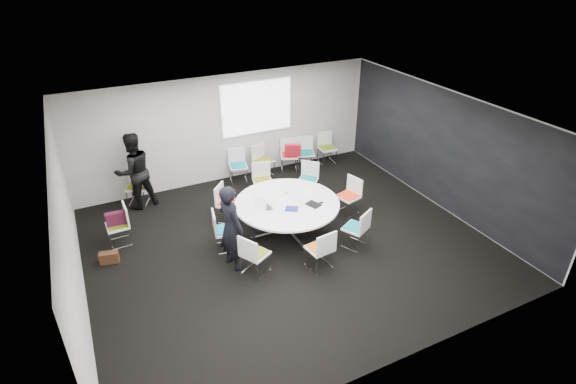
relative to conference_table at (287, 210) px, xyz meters
name	(u,v)px	position (x,y,z in m)	size (l,w,h in m)	color
room_shell	(292,184)	(-0.10, -0.43, 0.86)	(8.08, 7.08, 2.88)	black
conference_table	(287,210)	(0.00, 0.00, 0.00)	(2.25, 2.25, 0.73)	silver
projection_screen	(257,108)	(0.61, 3.03, 1.31)	(1.90, 0.03, 1.35)	white
chair_ring_a	(348,203)	(1.62, 0.06, -0.27)	(0.55, 0.56, 0.88)	silver
chair_ring_b	(308,186)	(1.16, 1.19, -0.27)	(0.64, 0.64, 0.88)	silver
chair_ring_c	(263,187)	(0.13, 1.64, -0.27)	(0.55, 0.54, 0.88)	silver
chair_ring_d	(228,210)	(-1.01, 0.99, -0.27)	(0.64, 0.64, 0.88)	silver
chair_ring_e	(225,237)	(-1.43, -0.02, -0.27)	(0.53, 0.54, 0.88)	silver
chair_ring_f	(255,261)	(-1.19, -1.03, -0.27)	(0.61, 0.62, 0.88)	silver
chair_ring_g	(320,256)	(0.01, -1.42, -0.27)	(0.51, 0.50, 0.88)	silver
chair_ring_h	(355,235)	(1.03, -1.13, -0.27)	(0.61, 0.61, 0.88)	silver
chair_back_a	(238,172)	(-0.11, 2.73, -0.27)	(0.54, 0.53, 0.88)	silver
chair_back_b	(263,167)	(0.61, 2.73, -0.27)	(0.59, 0.58, 0.88)	silver
chair_back_c	(289,161)	(1.40, 2.73, -0.27)	(0.59, 0.58, 0.88)	silver
chair_back_d	(305,159)	(1.89, 2.68, -0.27)	(0.58, 0.58, 0.88)	silver
chair_back_e	(327,154)	(2.61, 2.72, -0.27)	(0.50, 0.49, 0.88)	silver
chair_spare_left	(120,232)	(-3.36, 1.14, -0.27)	(0.46, 0.47, 0.88)	silver
chair_person_back	(138,193)	(-2.72, 2.72, -0.27)	(0.60, 0.59, 0.88)	silver
person_main	(231,227)	(-1.48, -0.61, 0.34)	(0.64, 0.42, 1.77)	black
person_back	(134,171)	(-2.73, 2.56, 0.39)	(0.91, 0.71, 1.88)	black
laptop	(268,205)	(-0.43, 0.04, 0.20)	(0.35, 0.23, 0.03)	#333338
laptop_lid	(260,203)	(-0.61, 0.03, 0.32)	(0.30, 0.02, 0.22)	silver
notebook_black	(313,204)	(0.46, -0.34, 0.20)	(0.22, 0.30, 0.02)	black
tablet_folio	(292,209)	(-0.04, -0.30, 0.20)	(0.26, 0.20, 0.03)	navy
papers_right	(307,193)	(0.60, 0.19, 0.19)	(0.30, 0.21, 0.00)	white
papers_front	(317,199)	(0.64, -0.17, 0.19)	(0.30, 0.21, 0.00)	silver
cup	(286,193)	(0.13, 0.33, 0.23)	(0.08, 0.08, 0.09)	white
phone	(321,203)	(0.63, -0.34, 0.19)	(0.14, 0.07, 0.01)	black
maroon_bag	(116,218)	(-3.38, 1.14, 0.08)	(0.40, 0.14, 0.28)	#421125
brown_bag	(109,258)	(-3.67, 0.54, -0.42)	(0.36, 0.16, 0.24)	#3D2113
red_jacket	(293,150)	(1.40, 2.51, 0.16)	(0.44, 0.10, 0.35)	#AD1523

